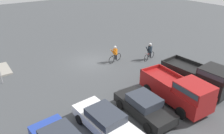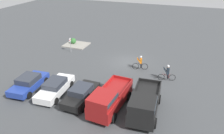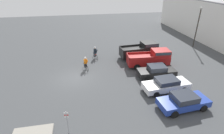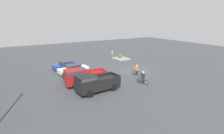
% 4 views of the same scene
% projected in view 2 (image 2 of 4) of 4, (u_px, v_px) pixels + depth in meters
% --- Properties ---
extents(ground_plane, '(80.00, 80.00, 0.00)m').
position_uv_depth(ground_plane, '(127.00, 62.00, 26.78)').
color(ground_plane, '#424447').
extents(pickup_truck_0, '(2.52, 5.29, 2.21)m').
position_uv_depth(pickup_truck_0, '(144.00, 103.00, 17.13)').
color(pickup_truck_0, black).
rests_on(pickup_truck_0, ground_plane).
extents(pickup_truck_1, '(2.42, 5.41, 2.17)m').
position_uv_depth(pickup_truck_1, '(109.00, 99.00, 17.72)').
color(pickup_truck_1, maroon).
rests_on(pickup_truck_1, ground_plane).
extents(sedan_0, '(1.98, 4.33, 1.41)m').
position_uv_depth(sedan_0, '(81.00, 94.00, 19.13)').
color(sedan_0, black).
rests_on(sedan_0, ground_plane).
extents(sedan_1, '(2.18, 4.80, 1.36)m').
position_uv_depth(sedan_1, '(55.00, 87.00, 20.18)').
color(sedan_1, white).
rests_on(sedan_1, ground_plane).
extents(sedan_2, '(2.27, 4.49, 1.39)m').
position_uv_depth(sedan_2, '(29.00, 83.00, 20.86)').
color(sedan_2, '#233D9E').
rests_on(sedan_2, ground_plane).
extents(cyclist_0, '(1.76, 0.56, 1.69)m').
position_uv_depth(cyclist_0, '(140.00, 63.00, 24.63)').
color(cyclist_0, black).
rests_on(cyclist_0, ground_plane).
extents(cyclist_1, '(1.78, 0.57, 1.78)m').
position_uv_depth(cyclist_1, '(167.00, 72.00, 22.33)').
color(cyclist_1, black).
rests_on(cyclist_1, ground_plane).
extents(fire_lane_sign, '(0.07, 0.30, 2.05)m').
position_uv_depth(fire_lane_sign, '(70.00, 43.00, 29.12)').
color(fire_lane_sign, '#9E9EA3').
rests_on(fire_lane_sign, ground_plane).
extents(curb_island, '(3.36, 2.83, 0.15)m').
position_uv_depth(curb_island, '(76.00, 45.00, 32.00)').
color(curb_island, gray).
rests_on(curb_island, ground_plane).
extents(shrub, '(0.83, 0.83, 0.83)m').
position_uv_depth(shrub, '(73.00, 41.00, 32.08)').
color(shrub, '#337033').
rests_on(shrub, curb_island).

